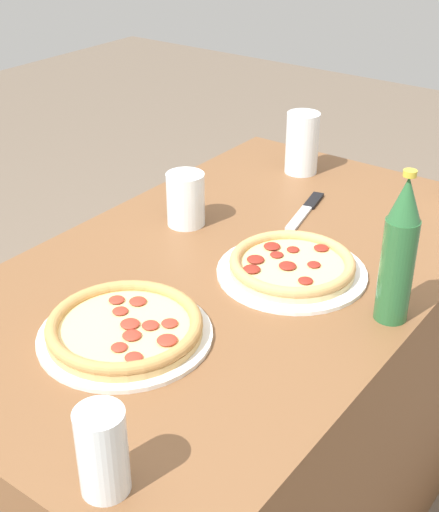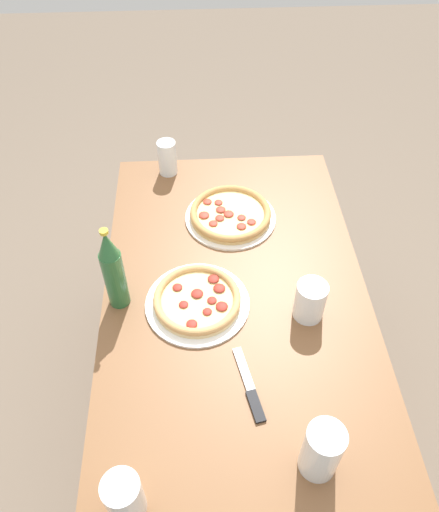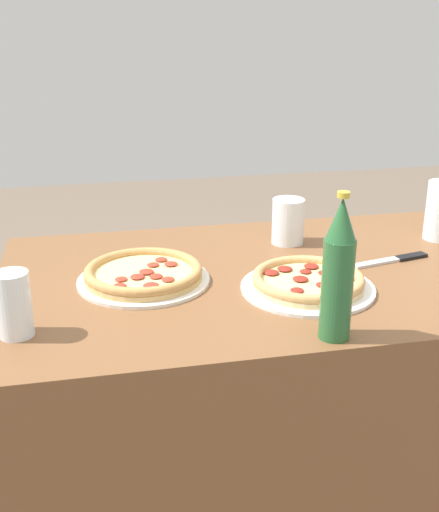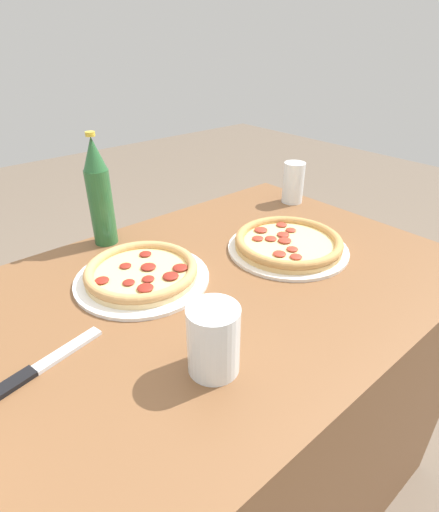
% 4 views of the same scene
% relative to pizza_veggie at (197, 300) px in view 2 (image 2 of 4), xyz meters
% --- Properties ---
extents(ground_plane, '(8.00, 8.00, 0.00)m').
position_rel_pizza_veggie_xyz_m(ground_plane, '(0.03, -0.11, -0.79)').
color(ground_plane, '#6B5B4C').
extents(table, '(1.27, 0.75, 0.77)m').
position_rel_pizza_veggie_xyz_m(table, '(0.03, -0.11, -0.40)').
color(table, brown).
rests_on(table, ground_plane).
extents(pizza_veggie, '(0.29, 0.29, 0.04)m').
position_rel_pizza_veggie_xyz_m(pizza_veggie, '(0.00, 0.00, 0.00)').
color(pizza_veggie, white).
rests_on(pizza_veggie, table).
extents(pizza_salami, '(0.29, 0.29, 0.04)m').
position_rel_pizza_veggie_xyz_m(pizza_salami, '(0.34, -0.12, 0.00)').
color(pizza_salami, silver).
rests_on(pizza_salami, table).
extents(glass_lemonade, '(0.08, 0.08, 0.15)m').
position_rel_pizza_veggie_xyz_m(glass_lemonade, '(-0.45, -0.25, 0.05)').
color(glass_lemonade, white).
rests_on(glass_lemonade, table).
extents(glass_cola, '(0.08, 0.08, 0.12)m').
position_rel_pizza_veggie_xyz_m(glass_cola, '(-0.05, -0.30, 0.03)').
color(glass_cola, white).
rests_on(glass_cola, table).
extents(glass_red_wine, '(0.06, 0.06, 0.12)m').
position_rel_pizza_veggie_xyz_m(glass_red_wine, '(0.60, 0.09, 0.04)').
color(glass_red_wine, white).
rests_on(glass_red_wine, table).
extents(glass_iced_tea, '(0.08, 0.08, 0.13)m').
position_rel_pizza_veggie_xyz_m(glass_iced_tea, '(-0.51, 0.16, 0.04)').
color(glass_iced_tea, white).
rests_on(glass_iced_tea, table).
extents(beer_bottle, '(0.06, 0.06, 0.28)m').
position_rel_pizza_veggie_xyz_m(beer_bottle, '(0.02, 0.22, 0.11)').
color(beer_bottle, '#286033').
rests_on(beer_bottle, table).
extents(knife, '(0.21, 0.07, 0.01)m').
position_rel_pizza_veggie_xyz_m(knife, '(-0.26, -0.12, -0.01)').
color(knife, black).
rests_on(knife, table).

